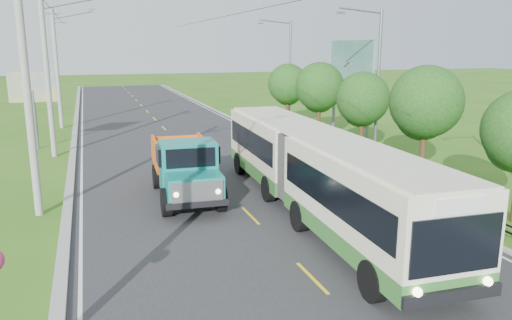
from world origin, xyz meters
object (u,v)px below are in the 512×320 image
planter_far (292,135)px  planter_mid (343,156)px  streetlight_far (288,70)px  bus (315,167)px  streetlight_mid (376,79)px  pole_near (28,92)px  tree_back (288,86)px  billboard_right (351,68)px  tree_third (425,106)px  tree_fourth (362,101)px  pole_far (57,68)px  dump_truck (185,164)px  tree_fifth (319,89)px  billboard_left (33,92)px  planter_near (425,191)px  pole_mid (48,76)px

planter_far → planter_mid: bearing=-90.0°
streetlight_far → bus: (-8.06, -22.63, -2.85)m
streetlight_mid → planter_mid: bearing=-180.0°
pole_near → tree_back: bearing=43.4°
planter_mid → billboard_right: (3.70, 6.00, 5.06)m
tree_third → billboard_right: (2.44, 11.86, 1.36)m
tree_fourth → planter_far: 8.62m
tree_back → planter_far: tree_back is taller
pole_far → planter_far: 20.70m
streetlight_mid → planter_far: bearing=104.3°
bus → dump_truck: (-4.62, 4.01, -0.45)m
pole_near → planter_mid: 18.23m
pole_near → tree_third: 18.17m
pole_far → streetlight_far: bearing=-14.8°
pole_far → tree_fifth: 22.25m
planter_far → billboard_left: bearing=173.7°
tree_back → billboard_right: size_ratio=0.75×
pole_near → dump_truck: 7.15m
streetlight_far → planter_far: bearing=-108.8°
streetlight_far → planter_far: streetlight_far is taller
tree_back → planter_mid: 12.66m
planter_near → tree_back: bearing=86.4°
tree_back → billboard_left: bearing=-173.7°
pole_mid → billboard_right: 20.59m
streetlight_far → planter_far: size_ratio=13.54×
billboard_right → bus: (-9.72, -14.63, -3.29)m
tree_fifth → bus: size_ratio=0.33×
tree_fourth → billboard_left: tree_fourth is taller
pole_far → planter_near: bearing=-58.0°
planter_mid → billboard_right: size_ratio=0.09×
tree_third → planter_mid: (-1.26, 5.86, -3.70)m
billboard_right → dump_truck: size_ratio=1.06×
tree_fourth → dump_truck: size_ratio=0.79×
tree_fourth → pole_near: bearing=-164.2°
pole_near → planter_near: 17.79m
pole_near → pole_far: bearing=90.0°
tree_back → planter_near: (-1.26, -20.14, -3.37)m
tree_back → billboard_left: tree_back is taller
pole_far → planter_near: 32.19m
tree_back → billboard_right: (2.44, -6.14, 1.69)m
tree_third → dump_truck: bearing=174.1°
tree_fifth → bus: (-7.28, -14.77, -1.80)m
pole_far → planter_far: bearing=-33.1°
tree_third → streetlight_mid: streetlight_mid is taller
tree_back → planter_mid: tree_back is taller
billboard_right → planter_far: bearing=151.6°
pole_mid → tree_fourth: bearing=-20.7°
billboard_left → tree_back: bearing=6.3°
planter_near → bus: bearing=-174.0°
pole_far → billboard_right: bearing=-32.3°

